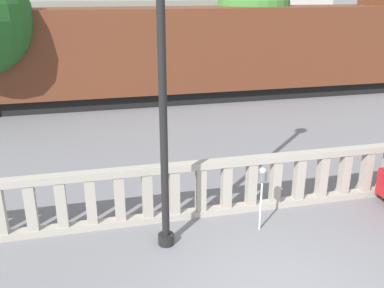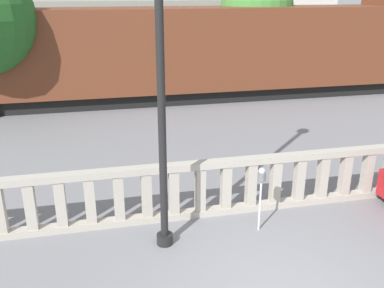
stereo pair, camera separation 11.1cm
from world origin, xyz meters
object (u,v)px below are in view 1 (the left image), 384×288
at_px(train_near, 155,53).
at_px(parking_meter, 262,181).
at_px(lamppost, 161,28).
at_px(train_far, 39,32).
at_px(tree_left, 253,10).

bearing_deg(train_near, parking_meter, -88.07).
relative_size(lamppost, train_near, 0.26).
relative_size(lamppost, parking_meter, 5.06).
xyz_separation_m(train_near, train_far, (-5.49, 10.38, 0.02)).
bearing_deg(tree_left, train_near, -167.77).
distance_m(lamppost, tree_left, 13.47).
bearing_deg(lamppost, train_far, 100.50).
bearing_deg(lamppost, tree_left, 62.56).
bearing_deg(train_far, lamppost, -79.50).
distance_m(train_far, tree_left, 13.91).
bearing_deg(parking_meter, train_far, 105.42).
xyz_separation_m(lamppost, parking_meter, (1.91, 0.08, -2.89)).
relative_size(train_far, tree_left, 4.58).
bearing_deg(parking_meter, lamppost, -177.70).
distance_m(lamppost, parking_meter, 3.46).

